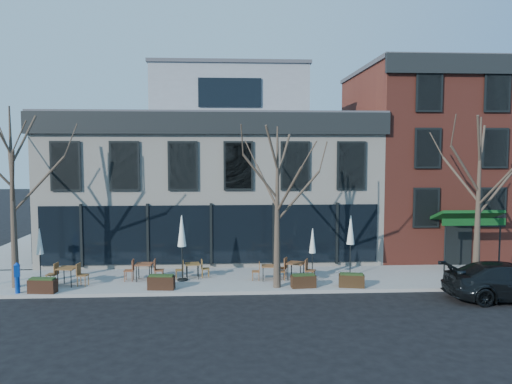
{
  "coord_description": "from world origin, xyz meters",
  "views": [
    {
      "loc": [
        0.81,
        -25.37,
        6.07
      ],
      "look_at": [
        2.42,
        2.0,
        3.9
      ],
      "focal_mm": 35.0,
      "sensor_mm": 36.0,
      "label": 1
    }
  ],
  "objects": [
    {
      "name": "sidewalk_front",
      "position": [
        3.25,
        -2.15,
        0.07
      ],
      "size": [
        33.5,
        4.7,
        0.15
      ],
      "primitive_type": "cube",
      "color": "gray",
      "rests_on": "ground"
    },
    {
      "name": "cafe_set_0",
      "position": [
        -6.3,
        -3.08,
        0.66
      ],
      "size": [
        1.94,
        0.86,
        1.0
      ],
      "color": "brown",
      "rests_on": "sidewalk_front"
    },
    {
      "name": "tree_right",
      "position": [
        12.01,
        -3.9,
        4.02
      ],
      "size": [
        3.72,
        3.77,
        7.48
      ],
      "color": "#382B21",
      "rests_on": "sidewalk_front"
    },
    {
      "name": "ground",
      "position": [
        0.0,
        0.0,
        0.0
      ],
      "size": [
        120.0,
        120.0,
        0.0
      ],
      "primitive_type": "plane",
      "color": "black",
      "rests_on": "ground"
    },
    {
      "name": "parked_sedan",
      "position": [
        12.42,
        -5.81,
        0.76
      ],
      "size": [
        5.28,
        2.16,
        1.53
      ],
      "primitive_type": "imported",
      "rotation": [
        0.0,
        0.0,
        1.57
      ],
      "color": "black",
      "rests_on": "ground"
    },
    {
      "name": "umbrella_3",
      "position": [
        4.77,
        -2.75,
        1.86
      ],
      "size": [
        0.39,
        0.39,
        2.42
      ],
      "color": "black",
      "rests_on": "sidewalk_front"
    },
    {
      "name": "planter_1",
      "position": [
        -2.04,
        -3.94,
        0.47
      ],
      "size": [
        1.18,
        0.56,
        0.64
      ],
      "color": "black",
      "rests_on": "sidewalk_front"
    },
    {
      "name": "call_box",
      "position": [
        -8.02,
        -4.2,
        0.85
      ],
      "size": [
        0.26,
        0.26,
        1.33
      ],
      "color": "#0C369C",
      "rests_on": "sidewalk_front"
    },
    {
      "name": "planter_3",
      "position": [
        6.28,
        -4.08,
        0.46
      ],
      "size": [
        1.17,
        0.64,
        0.62
      ],
      "color": "#332111",
      "rests_on": "sidewalk_front"
    },
    {
      "name": "cafe_set_4",
      "position": [
        4.01,
        -2.62,
        0.66
      ],
      "size": [
        1.89,
        1.18,
        0.98
      ],
      "color": "brown",
      "rests_on": "sidewalk_front"
    },
    {
      "name": "umbrella_1",
      "position": [
        -1.27,
        -2.5,
        2.3
      ],
      "size": [
        0.49,
        0.49,
        3.04
      ],
      "color": "black",
      "rests_on": "sidewalk_front"
    },
    {
      "name": "cafe_set_3",
      "position": [
        2.73,
        -2.66,
        0.58
      ],
      "size": [
        1.62,
        0.68,
        0.84
      ],
      "color": "brown",
      "rests_on": "sidewalk_front"
    },
    {
      "name": "red_brick_building",
      "position": [
        13.0,
        4.98,
        5.64
      ],
      "size": [
        8.2,
        11.78,
        11.18
      ],
      "color": "brown",
      "rests_on": "ground"
    },
    {
      "name": "sidewalk_side",
      "position": [
        -11.25,
        6.0,
        0.07
      ],
      "size": [
        4.5,
        12.0,
        0.15
      ],
      "primitive_type": "cube",
      "color": "gray",
      "rests_on": "ground"
    },
    {
      "name": "umbrella_4",
      "position": [
        6.72,
        -2.07,
        2.21
      ],
      "size": [
        0.47,
        0.47,
        2.92
      ],
      "color": "black",
      "rests_on": "sidewalk_front"
    },
    {
      "name": "planter_2",
      "position": [
        4.15,
        -4.02,
        0.45
      ],
      "size": [
        1.11,
        0.53,
        0.6
      ],
      "color": "#311E10",
      "rests_on": "sidewalk_front"
    },
    {
      "name": "cafe_set_2",
      "position": [
        -0.82,
        -2.1,
        0.59
      ],
      "size": [
        1.68,
        0.75,
        0.87
      ],
      "color": "brown",
      "rests_on": "sidewalk_front"
    },
    {
      "name": "tree_corner",
      "position": [
        -8.49,
        -3.2,
        4.25
      ],
      "size": [
        3.93,
        3.98,
        7.92
      ],
      "color": "#382B21",
      "rests_on": "sidewalk_front"
    },
    {
      "name": "umbrella_0",
      "position": [
        -7.69,
        -2.46,
        1.9
      ],
      "size": [
        0.4,
        0.4,
        2.48
      ],
      "color": "black",
      "rests_on": "sidewalk_front"
    },
    {
      "name": "planter_0",
      "position": [
        -6.99,
        -4.19,
        0.47
      ],
      "size": [
        1.19,
        0.59,
        0.64
      ],
      "color": "black",
      "rests_on": "sidewalk_front"
    },
    {
      "name": "tree_mid",
      "position": [
        3.01,
        -3.9,
        3.79
      ],
      "size": [
        3.5,
        3.55,
        7.04
      ],
      "color": "#382B21",
      "rests_on": "sidewalk_front"
    },
    {
      "name": "corner_building",
      "position": [
        0.07,
        5.07,
        4.72
      ],
      "size": [
        18.39,
        10.39,
        11.1
      ],
      "color": "silver",
      "rests_on": "ground"
    },
    {
      "name": "cafe_set_1",
      "position": [
        -3.04,
        -2.4,
        0.65
      ],
      "size": [
        1.85,
        0.75,
        0.98
      ],
      "color": "brown",
      "rests_on": "sidewalk_front"
    }
  ]
}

